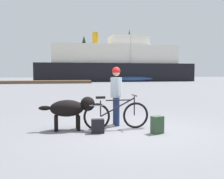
{
  "coord_description": "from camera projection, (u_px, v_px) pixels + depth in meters",
  "views": [
    {
      "loc": [
        -1.78,
        -6.4,
        1.5
      ],
      "look_at": [
        -0.27,
        0.85,
        1.02
      ],
      "focal_mm": 41.69,
      "sensor_mm": 36.0,
      "label": 1
    }
  ],
  "objects": [
    {
      "name": "pine_tree_center",
      "position": [
        84.0,
        51.0,
        61.1
      ],
      "size": [
        3.77,
        3.77,
        10.2
      ],
      "color": "#4C331E",
      "rests_on": "ground_plane"
    },
    {
      "name": "ferry_boat",
      "position": [
        114.0,
        64.0,
        47.22
      ],
      "size": [
        27.31,
        8.96,
        8.71
      ],
      "color": "black",
      "rests_on": "ground_plane"
    },
    {
      "name": "handbag_pannier",
      "position": [
        98.0,
        126.0,
        6.44
      ],
      "size": [
        0.34,
        0.21,
        0.35
      ],
      "primitive_type": "cube",
      "rotation": [
        0.0,
        0.0,
        -0.1
      ],
      "color": "black",
      "rests_on": "ground_plane"
    },
    {
      "name": "backpack",
      "position": [
        157.0,
        125.0,
        6.41
      ],
      "size": [
        0.33,
        0.28,
        0.43
      ],
      "primitive_type": "cube",
      "rotation": [
        0.0,
        0.0,
        0.31
      ],
      "color": "#334C33",
      "rests_on": "ground_plane"
    },
    {
      "name": "ground_plane",
      "position": [
        129.0,
        131.0,
        6.71
      ],
      "size": [
        160.0,
        160.0,
        0.0
      ],
      "primitive_type": "plane",
      "color": "slate"
    },
    {
      "name": "person_cyclist",
      "position": [
        116.0,
        91.0,
        7.36
      ],
      "size": [
        0.32,
        0.53,
        1.66
      ],
      "color": "navy",
      "rests_on": "ground_plane"
    },
    {
      "name": "pine_tree_far_right",
      "position": [
        129.0,
        50.0,
        64.63
      ],
      "size": [
        2.9,
        2.9,
        12.27
      ],
      "color": "#4C331E",
      "rests_on": "ground_plane"
    },
    {
      "name": "dog",
      "position": [
        71.0,
        108.0,
        6.78
      ],
      "size": [
        1.45,
        0.51,
        0.87
      ],
      "color": "black",
      "rests_on": "ground_plane"
    },
    {
      "name": "dock_pier",
      "position": [
        24.0,
        82.0,
        36.18
      ],
      "size": [
        18.52,
        2.63,
        0.4
      ],
      "primitive_type": "cube",
      "color": "brown",
      "rests_on": "ground_plane"
    },
    {
      "name": "sailboat_moored",
      "position": [
        131.0,
        79.0,
        43.69
      ],
      "size": [
        7.87,
        2.2,
        7.9
      ],
      "color": "navy",
      "rests_on": "ground_plane"
    },
    {
      "name": "bicycle",
      "position": [
        116.0,
        115.0,
        6.88
      ],
      "size": [
        1.76,
        0.44,
        0.91
      ],
      "color": "black",
      "rests_on": "ground_plane"
    }
  ]
}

